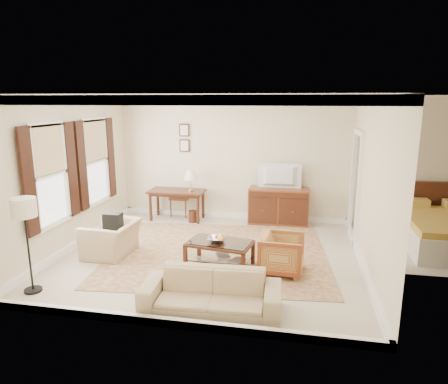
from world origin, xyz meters
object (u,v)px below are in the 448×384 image
(tv, at_px, (280,168))
(sofa, at_px, (211,286))
(sideboard, at_px, (278,206))
(club_armchair, at_px, (111,233))
(writing_desk, at_px, (177,195))
(striped_armchair, at_px, (282,252))
(coffee_table, at_px, (220,247))

(tv, distance_m, sofa, 4.32)
(sofa, bearing_deg, sideboard, 78.20)
(club_armchair, relative_size, sofa, 0.51)
(tv, bearing_deg, sideboard, -90.00)
(writing_desk, relative_size, tv, 1.40)
(writing_desk, distance_m, sofa, 4.42)
(tv, height_order, club_armchair, tv)
(writing_desk, xyz_separation_m, striped_armchair, (2.63, -2.59, -0.25))
(writing_desk, distance_m, tv, 2.52)
(sideboard, bearing_deg, coffee_table, -107.44)
(writing_desk, bearing_deg, striped_armchair, -44.55)
(striped_armchair, bearing_deg, club_armchair, 89.57)
(writing_desk, relative_size, club_armchair, 1.36)
(sideboard, relative_size, club_armchair, 1.41)
(sideboard, bearing_deg, club_armchair, -139.08)
(sideboard, xyz_separation_m, tv, (0.00, -0.02, 0.89))
(writing_desk, relative_size, coffee_table, 1.12)
(tv, relative_size, sofa, 0.50)
(sideboard, distance_m, sofa, 4.24)
(tv, bearing_deg, striped_armchair, 94.60)
(sideboard, relative_size, sofa, 0.73)
(tv, xyz_separation_m, sofa, (-0.67, -4.16, -0.95))
(tv, xyz_separation_m, club_armchair, (-2.93, -2.52, -0.89))
(sofa, bearing_deg, writing_desk, 110.63)
(writing_desk, relative_size, sideboard, 0.96)
(club_armchair, bearing_deg, coffee_table, 87.99)
(writing_desk, bearing_deg, sofa, -66.61)
(coffee_table, relative_size, striped_armchair, 1.62)
(club_armchair, xyz_separation_m, sofa, (2.26, -1.65, -0.06))
(sideboard, distance_m, coffee_table, 2.83)
(coffee_table, distance_m, sofa, 1.50)
(striped_armchair, bearing_deg, sofa, 151.78)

